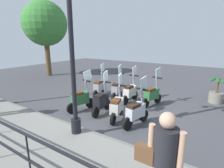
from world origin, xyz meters
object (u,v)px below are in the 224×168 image
at_px(scooter_far_1, 130,91).
at_px(scooter_far_3, 100,86).
at_px(scooter_near_1, 117,106).
at_px(scooter_far_0, 152,94).
at_px(tree_large, 45,24).
at_px(scooter_near_0, 136,111).
at_px(scooter_near_2, 101,101).
at_px(lamp_post_near, 72,57).
at_px(pedestrian_with_bag, 163,157).
at_px(potted_palm, 216,93).
at_px(scooter_near_3, 81,99).
at_px(scooter_far_2, 117,89).

distance_m(scooter_far_1, scooter_far_3, 1.60).
height_order(scooter_near_1, scooter_far_0, same).
distance_m(scooter_near_1, scooter_far_3, 2.65).
height_order(tree_large, scooter_far_0, tree_large).
xyz_separation_m(tree_large, scooter_near_0, (-3.74, -8.95, -3.22)).
relative_size(scooter_near_2, scooter_far_1, 1.00).
bearing_deg(scooter_far_1, lamp_post_near, -177.10).
distance_m(scooter_near_1, scooter_far_0, 1.96).
xyz_separation_m(lamp_post_near, pedestrian_with_bag, (-1.01, -2.66, -1.14)).
xyz_separation_m(potted_palm, scooter_near_0, (-3.73, 1.99, 0.04)).
xyz_separation_m(scooter_near_1, scooter_far_3, (1.72, 2.01, 0.00)).
height_order(pedestrian_with_bag, scooter_near_2, pedestrian_with_bag).
xyz_separation_m(potted_palm, scooter_near_3, (-3.77, 4.24, 0.04)).
bearing_deg(tree_large, scooter_far_3, -107.56).
xyz_separation_m(scooter_far_0, scooter_far_2, (-0.04, 1.63, 0.00)).
bearing_deg(potted_palm, lamp_post_near, 149.54).
bearing_deg(scooter_near_2, scooter_far_0, -41.43).
bearing_deg(potted_palm, scooter_near_2, 135.90).
bearing_deg(scooter_far_0, scooter_near_3, 149.66).
height_order(scooter_near_3, scooter_far_3, same).
bearing_deg(pedestrian_with_bag, scooter_far_0, 22.10).
distance_m(pedestrian_with_bag, scooter_far_3, 6.10).
bearing_deg(scooter_near_1, scooter_far_0, -28.82).
xyz_separation_m(scooter_near_2, scooter_far_3, (1.59, 1.27, 0.00)).
bearing_deg(scooter_far_3, scooter_far_0, -95.27).
bearing_deg(pedestrian_with_bag, scooter_near_1, 42.15).
distance_m(scooter_far_0, scooter_far_1, 0.94).
distance_m(scooter_near_3, scooter_far_2, 1.97).
bearing_deg(scooter_near_1, tree_large, 52.46).
distance_m(potted_palm, scooter_near_2, 4.96).
height_order(lamp_post_near, scooter_far_2, lamp_post_near).
bearing_deg(scooter_far_0, tree_large, 94.34).
relative_size(pedestrian_with_bag, scooter_far_1, 1.03).
distance_m(potted_palm, scooter_near_3, 5.68).
bearing_deg(scooter_near_3, scooter_far_2, 2.71).
relative_size(pedestrian_with_bag, scooter_near_1, 1.03).
height_order(pedestrian_with_bag, potted_palm, pedestrian_with_bag).
height_order(scooter_near_1, scooter_far_2, same).
xyz_separation_m(scooter_near_2, scooter_far_0, (1.76, -1.26, 0.00)).
xyz_separation_m(scooter_near_0, scooter_near_2, (0.18, 1.46, 0.00)).
bearing_deg(scooter_far_3, tree_large, 63.49).
bearing_deg(scooter_near_2, scooter_far_3, 32.83).
relative_size(tree_large, scooter_near_1, 3.44).
relative_size(scooter_far_2, scooter_far_3, 1.00).
bearing_deg(scooter_near_3, scooter_near_1, -71.64).
height_order(scooter_far_0, scooter_far_3, same).
height_order(tree_large, scooter_near_0, tree_large).
distance_m(potted_palm, scooter_far_1, 3.66).
height_order(pedestrian_with_bag, scooter_near_3, pedestrian_with_bag).
xyz_separation_m(tree_large, scooter_near_1, (-3.69, -8.23, -3.22)).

